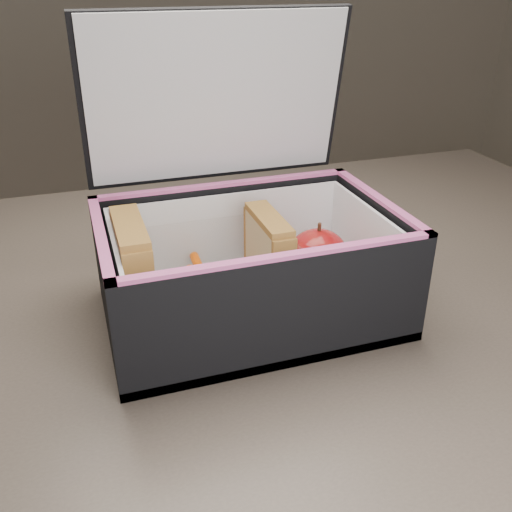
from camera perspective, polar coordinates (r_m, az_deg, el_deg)
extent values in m
cube|color=brown|center=(0.68, -0.11, -4.11)|extent=(1.20, 0.80, 0.03)
cube|color=#382D26|center=(1.37, 17.49, -6.44)|extent=(0.05, 0.05, 0.72)
cube|color=black|center=(0.65, -3.98, 15.42)|extent=(0.29, 0.04, 0.19)
cube|color=#D1BE85|center=(0.57, -12.87, -2.15)|extent=(0.01, 0.10, 0.10)
cube|color=#D96766|center=(0.57, -12.01, -2.38)|extent=(0.01, 0.09, 0.09)
cube|color=#D1BE85|center=(0.57, -11.23, -1.91)|extent=(0.01, 0.10, 0.10)
cube|color=brown|center=(0.54, -12.58, 2.88)|extent=(0.03, 0.10, 0.01)
cube|color=#D1BE85|center=(0.59, 0.59, -0.60)|extent=(0.01, 0.08, 0.09)
cube|color=#D96766|center=(0.60, 1.25, -0.80)|extent=(0.01, 0.08, 0.08)
cube|color=#D1BE85|center=(0.60, 1.91, -0.40)|extent=(0.01, 0.08, 0.09)
cube|color=brown|center=(0.58, 1.30, 3.72)|extent=(0.02, 0.09, 0.01)
cylinder|color=#F94F05|center=(0.57, -6.03, -6.68)|extent=(0.02, 0.08, 0.01)
cylinder|color=#F94F05|center=(0.58, -6.22, -4.55)|extent=(0.02, 0.08, 0.01)
cylinder|color=#F94F05|center=(0.61, -5.49, -1.66)|extent=(0.01, 0.08, 0.01)
cylinder|color=#F94F05|center=(0.60, -4.97, -4.80)|extent=(0.02, 0.08, 0.01)
cylinder|color=#F94F05|center=(0.60, -4.06, -3.50)|extent=(0.02, 0.08, 0.01)
cylinder|color=#F94F05|center=(0.58, -6.29, -3.14)|extent=(0.02, 0.08, 0.01)
cube|color=white|center=(0.65, 6.29, -2.73)|extent=(0.10, 0.10, 0.01)
ellipsoid|color=#94000D|center=(0.63, 6.20, -0.05)|extent=(0.09, 0.09, 0.06)
cylinder|color=#442718|center=(0.61, 6.36, 2.85)|extent=(0.01, 0.01, 0.01)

